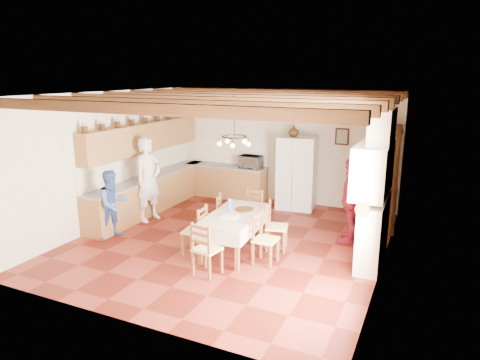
% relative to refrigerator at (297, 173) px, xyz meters
% --- Properties ---
extents(floor, '(6.00, 6.50, 0.02)m').
position_rel_refrigerator_xyz_m(floor, '(-0.55, -2.78, -0.94)').
color(floor, '#4D130D').
rests_on(floor, ground).
extents(ceiling, '(6.00, 6.50, 0.02)m').
position_rel_refrigerator_xyz_m(ceiling, '(-0.55, -2.78, 2.08)').
color(ceiling, white).
rests_on(ceiling, ground).
extents(wall_back, '(6.00, 0.02, 3.00)m').
position_rel_refrigerator_xyz_m(wall_back, '(-0.55, 0.48, 0.57)').
color(wall_back, beige).
rests_on(wall_back, ground).
extents(wall_front, '(6.00, 0.02, 3.00)m').
position_rel_refrigerator_xyz_m(wall_front, '(-0.55, -6.04, 0.57)').
color(wall_front, beige).
rests_on(wall_front, ground).
extents(wall_left, '(0.02, 6.50, 3.00)m').
position_rel_refrigerator_xyz_m(wall_left, '(-3.56, -2.78, 0.57)').
color(wall_left, beige).
rests_on(wall_left, ground).
extents(wall_right, '(0.02, 6.50, 3.00)m').
position_rel_refrigerator_xyz_m(wall_right, '(2.46, -2.78, 0.57)').
color(wall_right, beige).
rests_on(wall_right, ground).
extents(ceiling_beams, '(6.00, 6.30, 0.16)m').
position_rel_refrigerator_xyz_m(ceiling_beams, '(-0.55, -2.78, 1.98)').
color(ceiling_beams, '#36180F').
rests_on(ceiling_beams, ground).
extents(lower_cabinets_left, '(0.60, 4.30, 0.86)m').
position_rel_refrigerator_xyz_m(lower_cabinets_left, '(-3.25, -1.73, -0.50)').
color(lower_cabinets_left, brown).
rests_on(lower_cabinets_left, ground).
extents(lower_cabinets_back, '(2.30, 0.60, 0.86)m').
position_rel_refrigerator_xyz_m(lower_cabinets_back, '(-2.10, 0.17, -0.50)').
color(lower_cabinets_back, brown).
rests_on(lower_cabinets_back, ground).
extents(countertop_left, '(0.62, 4.30, 0.04)m').
position_rel_refrigerator_xyz_m(countertop_left, '(-3.25, -1.73, -0.05)').
color(countertop_left, slate).
rests_on(countertop_left, lower_cabinets_left).
extents(countertop_back, '(2.34, 0.62, 0.04)m').
position_rel_refrigerator_xyz_m(countertop_back, '(-2.10, 0.17, -0.05)').
color(countertop_back, slate).
rests_on(countertop_back, lower_cabinets_back).
extents(backsplash_left, '(0.03, 4.30, 0.60)m').
position_rel_refrigerator_xyz_m(backsplash_left, '(-3.54, -1.73, 0.27)').
color(backsplash_left, white).
rests_on(backsplash_left, ground).
extents(backsplash_back, '(2.30, 0.03, 0.60)m').
position_rel_refrigerator_xyz_m(backsplash_back, '(-2.10, 0.45, 0.27)').
color(backsplash_back, white).
rests_on(backsplash_back, ground).
extents(upper_cabinets, '(0.35, 4.20, 0.70)m').
position_rel_refrigerator_xyz_m(upper_cabinets, '(-3.38, -1.73, 0.92)').
color(upper_cabinets, brown).
rests_on(upper_cabinets, ground).
extents(fireplace, '(0.56, 1.60, 2.80)m').
position_rel_refrigerator_xyz_m(fireplace, '(2.17, -2.58, 0.47)').
color(fireplace, beige).
rests_on(fireplace, ground).
extents(wall_picture, '(0.34, 0.03, 0.42)m').
position_rel_refrigerator_xyz_m(wall_picture, '(1.00, 0.45, 0.92)').
color(wall_picture, black).
rests_on(wall_picture, ground).
extents(refrigerator, '(1.00, 0.85, 1.85)m').
position_rel_refrigerator_xyz_m(refrigerator, '(0.00, 0.00, 0.00)').
color(refrigerator, silver).
rests_on(refrigerator, floor).
extents(hutch, '(0.64, 1.29, 2.26)m').
position_rel_refrigerator_xyz_m(hutch, '(2.20, -0.50, 0.20)').
color(hutch, '#392311').
rests_on(hutch, floor).
extents(dining_table, '(0.99, 1.80, 0.77)m').
position_rel_refrigerator_xyz_m(dining_table, '(-0.24, -3.19, -0.24)').
color(dining_table, beige).
rests_on(dining_table, floor).
extents(chandelier, '(0.47, 0.47, 0.03)m').
position_rel_refrigerator_xyz_m(chandelier, '(-0.24, -3.19, 1.32)').
color(chandelier, black).
rests_on(chandelier, ground).
extents(chair_left_near, '(0.44, 0.46, 0.96)m').
position_rel_refrigerator_xyz_m(chair_left_near, '(-0.89, -3.61, -0.45)').
color(chair_left_near, brown).
rests_on(chair_left_near, floor).
extents(chair_left_far, '(0.51, 0.52, 0.96)m').
position_rel_refrigerator_xyz_m(chair_left_far, '(-0.97, -2.79, -0.45)').
color(chair_left_far, brown).
rests_on(chair_left_far, floor).
extents(chair_right_near, '(0.41, 0.43, 0.96)m').
position_rel_refrigerator_xyz_m(chair_right_near, '(0.51, -3.46, -0.45)').
color(chair_right_near, brown).
rests_on(chair_right_near, floor).
extents(chair_right_far, '(0.48, 0.50, 0.96)m').
position_rel_refrigerator_xyz_m(chair_right_far, '(0.47, -2.75, -0.45)').
color(chair_right_far, brown).
rests_on(chair_right_far, floor).
extents(chair_end_near, '(0.48, 0.46, 0.96)m').
position_rel_refrigerator_xyz_m(chair_end_near, '(-0.25, -4.28, -0.45)').
color(chair_end_near, brown).
rests_on(chair_end_near, floor).
extents(chair_end_far, '(0.47, 0.46, 0.96)m').
position_rel_refrigerator_xyz_m(chair_end_far, '(-0.34, -2.17, -0.45)').
color(chair_end_far, brown).
rests_on(chair_end_far, floor).
extents(person_man, '(0.59, 0.79, 1.98)m').
position_rel_refrigerator_xyz_m(person_man, '(-2.85, -2.35, 0.06)').
color(person_man, silver).
rests_on(person_man, floor).
extents(person_woman_blue, '(0.71, 0.82, 1.45)m').
position_rel_refrigerator_xyz_m(person_woman_blue, '(-2.86, -3.58, -0.20)').
color(person_woman_blue, '#37549A').
rests_on(person_woman_blue, floor).
extents(person_woman_red, '(0.58, 1.09, 1.77)m').
position_rel_refrigerator_xyz_m(person_woman_red, '(1.68, -1.71, -0.04)').
color(person_woman_red, maroon).
rests_on(person_woman_red, floor).
extents(microwave, '(0.61, 0.43, 0.33)m').
position_rel_refrigerator_xyz_m(microwave, '(-1.34, 0.17, 0.14)').
color(microwave, silver).
rests_on(microwave, countertop_back).
extents(fridge_vase, '(0.29, 0.29, 0.28)m').
position_rel_refrigerator_xyz_m(fridge_vase, '(-0.12, 0.00, 1.06)').
color(fridge_vase, '#392311').
rests_on(fridge_vase, refrigerator).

